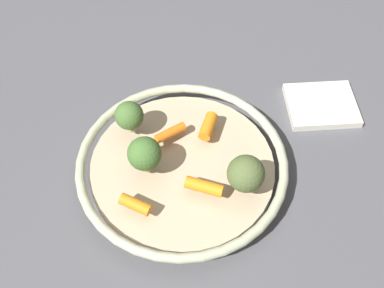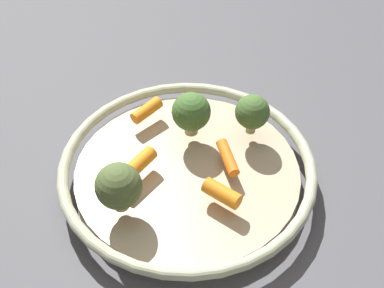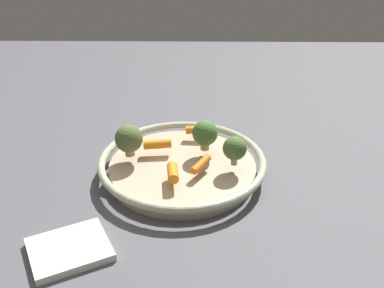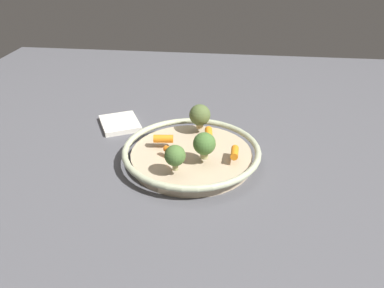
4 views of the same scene
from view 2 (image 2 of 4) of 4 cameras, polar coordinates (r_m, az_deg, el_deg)
The scene contains 9 objects.
ground_plane at distance 0.75m, azimuth -0.48°, elevation -4.13°, with size 1.89×1.89×0.00m, color #4C4C51.
serving_bowl at distance 0.73m, azimuth -0.49°, elevation -2.99°, with size 0.34×0.34×0.04m.
baby_carrot_left at distance 0.71m, azimuth 3.74°, elevation -1.42°, with size 0.02×0.02×0.05m, color orange.
baby_carrot_back at distance 0.67m, azimuth 3.13°, elevation -5.14°, with size 0.02×0.02×0.05m, color orange.
baby_carrot_right at distance 0.70m, azimuth -5.70°, elevation -2.19°, with size 0.02×0.02×0.06m, color orange.
baby_carrot_near_rim at distance 0.78m, azimuth -4.73°, elevation 3.51°, with size 0.02×0.02×0.05m, color orange.
broccoli_floret_large at distance 0.74m, azimuth 6.29°, elevation 3.30°, with size 0.05×0.05×0.06m.
broccoli_floret_mid at distance 0.73m, azimuth -0.08°, elevation 3.32°, with size 0.05×0.05×0.06m.
broccoli_floret_edge at distance 0.65m, azimuth -7.63°, elevation -4.40°, with size 0.06×0.06×0.07m.
Camera 2 is at (0.35, 0.34, 0.57)m, focal length 51.35 mm.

